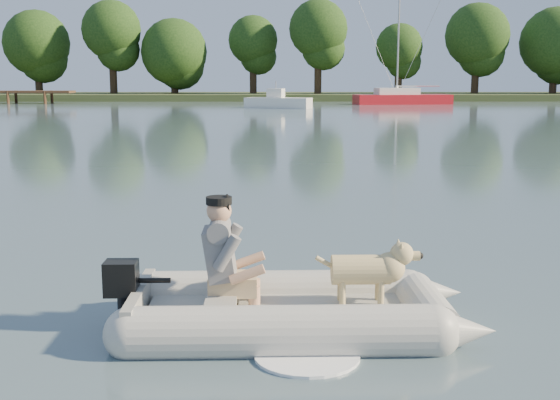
{
  "coord_description": "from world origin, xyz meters",
  "views": [
    {
      "loc": [
        -0.18,
        -6.44,
        2.2
      ],
      "look_at": [
        -0.14,
        1.8,
        0.75
      ],
      "focal_mm": 45.0,
      "sensor_mm": 36.0,
      "label": 1
    }
  ],
  "objects_px": {
    "dinghy": "(295,270)",
    "sailboat": "(401,98)",
    "dog": "(361,275)",
    "man": "(222,250)",
    "motorboat": "(278,95)"
  },
  "relations": [
    {
      "from": "man",
      "to": "dog",
      "type": "bearing_deg",
      "value": -0.0
    },
    {
      "from": "dog",
      "to": "sailboat",
      "type": "height_order",
      "value": "sailboat"
    },
    {
      "from": "dog",
      "to": "sailboat",
      "type": "distance_m",
      "value": 51.61
    },
    {
      "from": "sailboat",
      "to": "motorboat",
      "type": "bearing_deg",
      "value": -152.98
    },
    {
      "from": "dog",
      "to": "man",
      "type": "bearing_deg",
      "value": 180.0
    },
    {
      "from": "dog",
      "to": "motorboat",
      "type": "xyz_separation_m",
      "value": [
        -0.62,
        43.8,
        0.44
      ]
    },
    {
      "from": "dinghy",
      "to": "man",
      "type": "xyz_separation_m",
      "value": [
        -0.64,
        0.03,
        0.17
      ]
    },
    {
      "from": "dinghy",
      "to": "dog",
      "type": "relative_size",
      "value": 4.81
    },
    {
      "from": "motorboat",
      "to": "sailboat",
      "type": "distance_m",
      "value": 12.13
    },
    {
      "from": "man",
      "to": "dog",
      "type": "distance_m",
      "value": 1.25
    },
    {
      "from": "dinghy",
      "to": "man",
      "type": "distance_m",
      "value": 0.66
    },
    {
      "from": "dinghy",
      "to": "sailboat",
      "type": "xyz_separation_m",
      "value": [
        9.88,
        50.83,
        -0.07
      ]
    },
    {
      "from": "dinghy",
      "to": "dog",
      "type": "bearing_deg",
      "value": 4.57
    },
    {
      "from": "dinghy",
      "to": "man",
      "type": "bearing_deg",
      "value": 175.76
    },
    {
      "from": "dinghy",
      "to": "sailboat",
      "type": "height_order",
      "value": "sailboat"
    }
  ]
}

